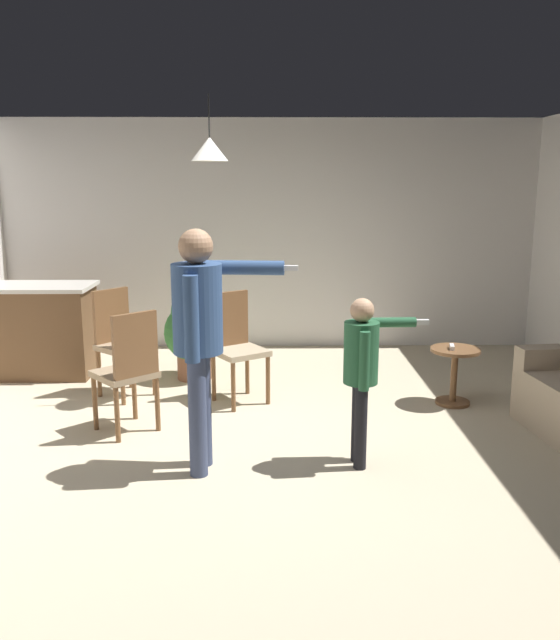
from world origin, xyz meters
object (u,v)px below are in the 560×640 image
(dining_chair_by_counter, at_px, (236,343))
(spare_remote_on_table, at_px, (452,347))
(person_child, at_px, (362,363))
(person_adult, at_px, (200,324))
(dining_chair_near_wall, at_px, (120,338))
(side_table_by_couch, at_px, (454,369))
(dining_chair_centre_back, at_px, (129,367))
(potted_plant_corner, at_px, (194,330))
(kitchen_counter, at_px, (33,330))

(dining_chair_by_counter, xyz_separation_m, spare_remote_on_table, (1.93, -0.15, -0.01))
(person_child, relative_size, dining_chair_by_counter, 1.21)
(person_adult, xyz_separation_m, dining_chair_near_wall, (-0.94, 1.66, -0.50))
(side_table_by_couch, height_order, spare_remote_on_table, spare_remote_on_table)
(dining_chair_centre_back, xyz_separation_m, potted_plant_corner, (0.34, 1.47, -0.04))
(person_child, distance_m, dining_chair_near_wall, 2.60)
(side_table_by_couch, xyz_separation_m, dining_chair_near_wall, (-3.06, 0.31, 0.22))
(side_table_by_couch, distance_m, spare_remote_on_table, 0.21)
(dining_chair_by_counter, bearing_deg, spare_remote_on_table, 142.46)
(person_adult, bearing_deg, kitchen_counter, -134.32)
(potted_plant_corner, bearing_deg, kitchen_counter, 174.75)
(person_adult, bearing_deg, spare_remote_on_table, 127.62)
(dining_chair_centre_back, relative_size, spare_remote_on_table, 7.69)
(kitchen_counter, xyz_separation_m, side_table_by_couch, (4.11, -0.97, -0.15))
(side_table_by_couch, distance_m, dining_chair_by_counter, 1.98)
(dining_chair_by_counter, bearing_deg, dining_chair_near_wall, -42.75)
(person_adult, distance_m, potted_plant_corner, 2.25)
(potted_plant_corner, bearing_deg, dining_chair_by_counter, -55.87)
(dining_chair_near_wall, height_order, spare_remote_on_table, dining_chair_near_wall)
(kitchen_counter, bearing_deg, dining_chair_by_counter, -21.45)
(potted_plant_corner, height_order, spare_remote_on_table, potted_plant_corner)
(dining_chair_centre_back, bearing_deg, dining_chair_near_wall, 64.77)
(side_table_by_couch, height_order, person_adult, person_adult)
(kitchen_counter, xyz_separation_m, spare_remote_on_table, (4.08, -0.99, 0.06))
(dining_chair_by_counter, relative_size, dining_chair_near_wall, 1.00)
(kitchen_counter, bearing_deg, person_child, -36.03)
(side_table_by_couch, distance_m, dining_chair_near_wall, 3.09)
(person_adult, relative_size, dining_chair_near_wall, 1.68)
(dining_chair_by_counter, bearing_deg, dining_chair_centre_back, 11.17)
(person_adult, distance_m, dining_chair_by_counter, 1.57)
(person_child, xyz_separation_m, spare_remote_on_table, (0.98, 1.26, -0.21))
(dining_chair_near_wall, bearing_deg, dining_chair_by_counter, 121.13)
(kitchen_counter, relative_size, side_table_by_couch, 2.42)
(person_child, height_order, potted_plant_corner, person_child)
(potted_plant_corner, bearing_deg, dining_chair_centre_back, -102.84)
(spare_remote_on_table, bearing_deg, dining_chair_near_wall, 173.80)
(person_child, bearing_deg, dining_chair_by_counter, -147.72)
(dining_chair_near_wall, height_order, potted_plant_corner, dining_chair_near_wall)
(dining_chair_by_counter, height_order, dining_chair_near_wall, same)
(person_child, distance_m, dining_chair_centre_back, 1.87)
(dining_chair_by_counter, distance_m, dining_chair_centre_back, 1.12)
(person_adult, relative_size, person_child, 1.39)
(dining_chair_centre_back, xyz_separation_m, spare_remote_on_table, (2.73, 0.64, -0.01))
(potted_plant_corner, distance_m, spare_remote_on_table, 2.54)
(kitchen_counter, bearing_deg, side_table_by_couch, -13.32)
(side_table_by_couch, xyz_separation_m, spare_remote_on_table, (-0.04, -0.01, 0.21))
(dining_chair_centre_back, bearing_deg, kitchen_counter, 87.53)
(side_table_by_couch, bearing_deg, spare_remote_on_table, -158.58)
(person_child, distance_m, dining_chair_by_counter, 1.71)
(side_table_by_couch, xyz_separation_m, dining_chair_by_counter, (-1.97, 0.13, 0.22))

